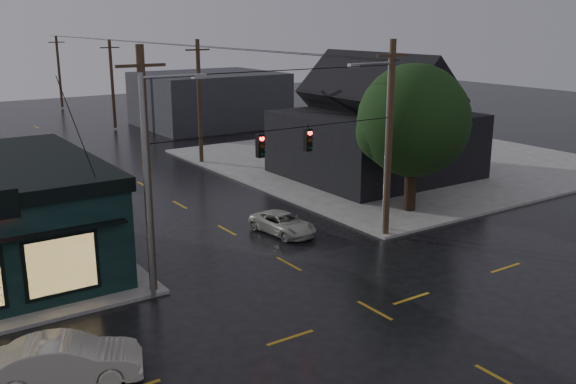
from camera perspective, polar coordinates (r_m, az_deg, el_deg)
ground_plane at (r=25.81m, az=7.70°, el=-10.39°), size 160.00×160.00×0.00m
sidewalk_ne at (r=52.76m, az=9.58°, el=2.83°), size 28.00×28.00×0.15m
ne_building at (r=46.48m, az=7.86°, el=6.78°), size 12.60×11.60×8.75m
corner_tree at (r=37.58m, az=11.10°, el=6.22°), size 6.51×6.51×8.58m
utility_pole_nw at (r=27.75m, az=-11.83°, el=-8.72°), size 2.00×0.32×10.15m
utility_pole_ne at (r=34.35m, az=8.64°, el=-3.87°), size 2.00×0.32×10.15m
utility_pole_far_a at (r=51.60m, az=-7.68°, el=2.55°), size 2.00×0.32×9.65m
utility_pole_far_b at (r=69.80m, az=-15.09°, el=5.42°), size 2.00×0.32×9.15m
utility_pole_far_c at (r=88.77m, az=-19.41°, el=7.04°), size 2.00×0.32×9.15m
span_signal_assembly at (r=29.03m, az=-0.32°, el=4.46°), size 13.00×0.48×1.23m
streetlight_nw at (r=27.05m, az=-11.85°, el=-9.36°), size 5.40×0.30×9.15m
streetlight_ne at (r=35.15m, az=8.47°, el=-3.42°), size 5.40×0.30×9.15m
bg_building_east at (r=70.34m, az=-7.04°, el=8.19°), size 14.00×12.00×5.60m
sedan_cream at (r=21.75m, az=-19.12°, el=-14.03°), size 4.90×3.09×1.52m
suv_silver at (r=34.16m, az=-0.45°, el=-2.81°), size 2.33×4.22×1.12m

